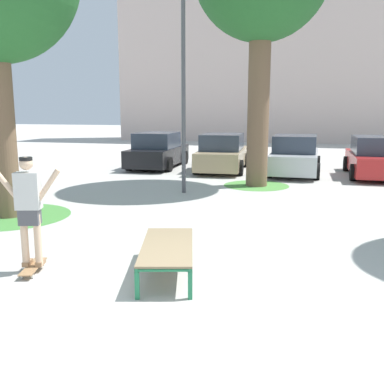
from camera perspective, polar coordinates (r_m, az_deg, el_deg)
name	(u,v)px	position (r m, az deg, el deg)	size (l,w,h in m)	color
ground_plane	(182,293)	(6.22, -1.30, -12.86)	(120.00, 120.00, 0.00)	#B7B5AD
building_facade	(329,43)	(36.05, 17.19, 17.88)	(31.88, 4.00, 14.63)	beige
skate_box	(167,248)	(6.76, -3.20, -7.17)	(1.21, 2.03, 0.46)	#237A4C
skateboard	(33,267)	(7.36, -19.77, -9.06)	(0.41, 0.82, 0.09)	#9E754C
skater	(29,204)	(7.10, -20.27, -1.46)	(0.98, 0.38, 1.69)	beige
grass_patch_near_left	(10,216)	(11.27, -22.38, -2.87)	(2.78, 2.78, 0.01)	#47893D
grass_patch_mid_back	(256,185)	(14.73, 8.27, 0.85)	(2.14, 2.14, 0.01)	#519342
car_black	(158,151)	(19.20, -4.43, 5.25)	(1.99, 4.24, 1.50)	black
car_tan	(222,154)	(18.14, 3.93, 4.94)	(2.08, 4.28, 1.50)	tan
car_silver	(295,156)	(17.60, 13.09, 4.52)	(2.00, 4.24, 1.50)	#B7BABF
car_red	(375,158)	(17.79, 22.46, 4.05)	(1.95, 4.22, 1.50)	red
light_post	(183,61)	(13.18, -1.12, 16.49)	(0.36, 0.36, 5.83)	#4C4C51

